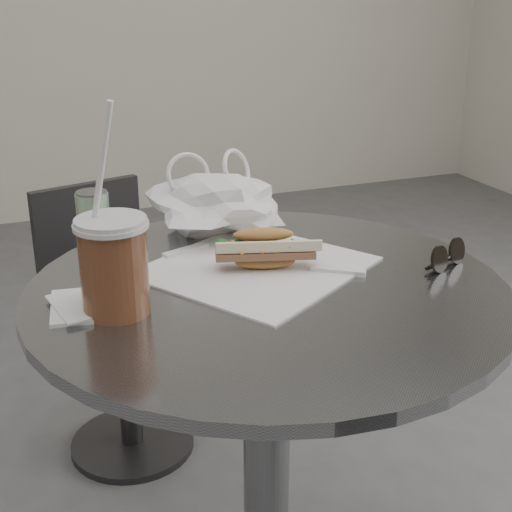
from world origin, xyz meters
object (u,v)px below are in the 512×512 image
object	(u,v)px
cafe_table	(267,431)
sunglasses	(447,257)
chair_far	(119,338)
banh_mi	(264,249)
iced_coffee	(114,264)
drink_can	(94,222)

from	to	relation	value
cafe_table	sunglasses	size ratio (longest dim) A/B	7.74
cafe_table	chair_far	bearing A→B (deg)	99.55
cafe_table	chair_far	world-z (taller)	cafe_table
chair_far	sunglasses	size ratio (longest dim) A/B	7.14
chair_far	banh_mi	bearing A→B (deg)	86.98
chair_far	iced_coffee	size ratio (longest dim) A/B	2.30
banh_mi	sunglasses	distance (m)	0.31
cafe_table	banh_mi	size ratio (longest dim) A/B	3.56
chair_far	iced_coffee	distance (m)	0.89
chair_far	drink_can	xyz separation A→B (m)	(-0.10, -0.47, 0.48)
chair_far	sunglasses	xyz separation A→B (m)	(0.43, -0.76, 0.44)
iced_coffee	sunglasses	world-z (taller)	iced_coffee
drink_can	chair_far	bearing A→B (deg)	77.53
chair_far	sunglasses	world-z (taller)	sunglasses
chair_far	iced_coffee	world-z (taller)	iced_coffee
banh_mi	iced_coffee	bearing A→B (deg)	-147.57
sunglasses	drink_can	xyz separation A→B (m)	(-0.53, 0.29, 0.04)
drink_can	sunglasses	bearing A→B (deg)	-28.49
cafe_table	drink_can	bearing A→B (deg)	132.14
iced_coffee	drink_can	distance (m)	0.26
cafe_table	iced_coffee	bearing A→B (deg)	-177.55
iced_coffee	chair_far	bearing A→B (deg)	80.81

